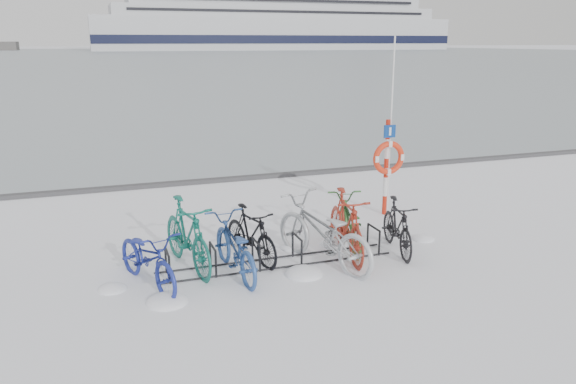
% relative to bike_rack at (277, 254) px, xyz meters
% --- Properties ---
extents(ground, '(900.00, 900.00, 0.00)m').
position_rel_bike_rack_xyz_m(ground, '(0.00, 0.00, -0.18)').
color(ground, white).
rests_on(ground, ground).
extents(ice_sheet, '(400.00, 298.00, 0.02)m').
position_rel_bike_rack_xyz_m(ice_sheet, '(0.00, 155.00, -0.17)').
color(ice_sheet, '#9EAAB2').
rests_on(ice_sheet, ground).
extents(quay_edge, '(400.00, 0.25, 0.10)m').
position_rel_bike_rack_xyz_m(quay_edge, '(0.00, 5.90, -0.13)').
color(quay_edge, '#3F3F42').
rests_on(quay_edge, ground).
extents(bike_rack, '(4.00, 0.48, 0.46)m').
position_rel_bike_rack_xyz_m(bike_rack, '(0.00, 0.00, 0.00)').
color(bike_rack, black).
rests_on(bike_rack, ground).
extents(lifebuoy_station, '(0.72, 0.22, 3.72)m').
position_rel_bike_rack_xyz_m(lifebuoy_station, '(3.06, 1.83, 1.07)').
color(lifebuoy_station, '#B6200E').
rests_on(lifebuoy_station, ground).
extents(cruise_ferry, '(152.63, 28.75, 50.15)m').
position_rel_bike_rack_xyz_m(cruise_ferry, '(74.19, 229.56, 13.48)').
color(cruise_ferry, silver).
rests_on(cruise_ferry, ground).
extents(bike_0, '(1.21, 1.92, 0.95)m').
position_rel_bike_rack_xyz_m(bike_0, '(-2.11, -0.15, 0.30)').
color(bike_0, navy).
rests_on(bike_0, ground).
extents(bike_1, '(0.93, 2.04, 1.18)m').
position_rel_bike_rack_xyz_m(bike_1, '(-1.42, 0.35, 0.41)').
color(bike_1, '#126455').
rests_on(bike_1, ground).
extents(bike_2, '(0.81, 1.90, 0.97)m').
position_rel_bike_rack_xyz_m(bike_2, '(-0.77, -0.16, 0.30)').
color(bike_2, '#284B8D').
rests_on(bike_2, ground).
extents(bike_3, '(0.87, 1.66, 0.96)m').
position_rel_bike_rack_xyz_m(bike_3, '(-0.35, 0.34, 0.30)').
color(bike_3, black).
rests_on(bike_3, ground).
extents(bike_4, '(1.52, 2.38, 1.18)m').
position_rel_bike_rack_xyz_m(bike_4, '(0.72, -0.25, 0.41)').
color(bike_4, '#AFB3B7').
rests_on(bike_4, ground).
extents(bike_5, '(0.81, 1.99, 1.16)m').
position_rel_bike_rack_xyz_m(bike_5, '(1.27, 0.01, 0.40)').
color(bike_5, '#A02D1D').
rests_on(bike_5, ground).
extents(bike_6, '(1.04, 1.90, 0.95)m').
position_rel_bike_rack_xyz_m(bike_6, '(1.51, 0.40, 0.29)').
color(bike_6, '#30652C').
rests_on(bike_6, ground).
extents(bike_7, '(0.79, 1.67, 0.97)m').
position_rel_bike_rack_xyz_m(bike_7, '(2.20, -0.12, 0.30)').
color(bike_7, black).
rests_on(bike_7, ground).
extents(snow_drifts, '(6.06, 2.11, 0.22)m').
position_rel_bike_rack_xyz_m(snow_drifts, '(-0.23, -0.17, -0.18)').
color(snow_drifts, white).
rests_on(snow_drifts, ground).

